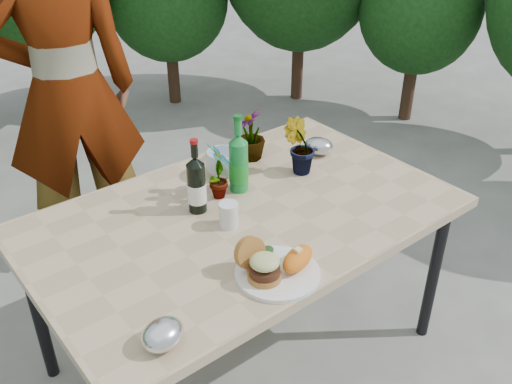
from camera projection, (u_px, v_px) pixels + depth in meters
ground at (245, 351)px, 2.56m from camera, size 80.00×80.00×0.00m
patio_table at (243, 225)px, 2.20m from camera, size 1.60×1.00×0.75m
shrub_hedge at (89, 17)px, 3.16m from camera, size 6.90×5.07×2.19m
dinner_plate at (278, 273)px, 1.85m from camera, size 0.28×0.28×0.01m
burger_stack at (261, 264)px, 1.81m from camera, size 0.11×0.16×0.11m
sweet_potato at (298, 259)px, 1.86m from camera, size 0.17×0.12×0.06m
grilled_veg at (264, 253)px, 1.91m from camera, size 0.08×0.05×0.03m
wine_bottle at (197, 185)px, 2.13m from camera, size 0.07×0.07×0.30m
sparkling_water at (239, 164)px, 2.26m from camera, size 0.08×0.08×0.32m
plastic_cup at (229, 215)px, 2.07m from camera, size 0.07×0.07×0.09m
seedling_left at (219, 171)px, 2.20m from camera, size 0.14×0.15×0.24m
seedling_mid at (299, 147)px, 2.38m from camera, size 0.17×0.17×0.24m
seedling_right at (251, 135)px, 2.49m from camera, size 0.18×0.18×0.23m
blue_bowl at (222, 163)px, 2.39m from camera, size 0.15×0.15×0.11m
foil_packet_left at (163, 334)px, 1.58m from camera, size 0.16×0.14×0.08m
foil_packet_right at (319, 146)px, 2.56m from camera, size 0.16×0.17×0.08m
person at (68, 93)px, 2.72m from camera, size 0.77×0.61×1.87m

